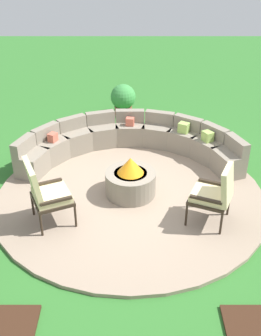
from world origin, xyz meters
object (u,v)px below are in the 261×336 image
lounge_chair_front_right (215,193)px  fire_pit (130,180)px  lounge_chair_front_left (45,192)px  potted_plant_0 (123,99)px  curved_stone_bench (131,142)px

lounge_chair_front_right → fire_pit: bearing=82.1°
lounge_chair_front_left → potted_plant_0: (1.09, 4.42, -0.22)m
fire_pit → potted_plant_0: bearing=92.8°
lounge_chair_front_left → potted_plant_0: lounge_chair_front_left is taller
lounge_chair_front_right → potted_plant_0: bearing=41.5°
potted_plant_0 → lounge_chair_front_left: bearing=-103.9°
curved_stone_bench → potted_plant_0: 2.24m
potted_plant_0 → fire_pit: bearing=-87.2°
fire_pit → curved_stone_bench: size_ratio=0.20×
lounge_chair_front_right → lounge_chair_front_left: bearing=113.7°
lounge_chair_front_left → lounge_chair_front_right: 2.55m
lounge_chair_front_right → potted_plant_0: (-1.45, 4.41, -0.19)m
lounge_chair_front_right → potted_plant_0: lounge_chair_front_right is taller
fire_pit → potted_plant_0: (-0.18, 3.63, 0.07)m
fire_pit → lounge_chair_front_right: 1.51m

